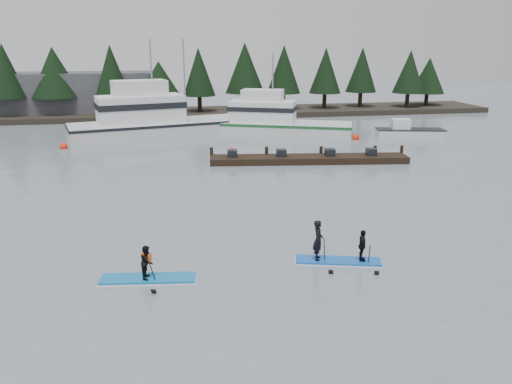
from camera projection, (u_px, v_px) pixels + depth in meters
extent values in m
plane|color=slate|center=(284.00, 262.00, 19.53)|extent=(160.00, 160.00, 0.00)
cube|color=#2D281E|center=(201.00, 113.00, 59.02)|extent=(70.00, 8.00, 0.60)
cube|color=#4C4C51|center=(78.00, 94.00, 57.85)|extent=(18.00, 6.00, 5.00)
cube|color=silver|center=(164.00, 133.00, 46.89)|extent=(17.55, 8.49, 2.26)
cube|color=white|center=(141.00, 109.00, 45.43)|extent=(8.19, 5.05, 2.44)
cylinder|color=gray|center=(152.00, 81.00, 45.18)|extent=(0.14, 0.14, 7.38)
cube|color=silver|center=(279.00, 132.00, 47.45)|extent=(14.01, 8.63, 1.93)
cube|color=white|center=(263.00, 111.00, 47.21)|extent=(6.69, 4.85, 1.93)
cylinder|color=gray|center=(273.00, 88.00, 46.41)|extent=(0.14, 0.14, 6.26)
cube|color=silver|center=(410.00, 133.00, 45.65)|extent=(6.27, 3.12, 0.70)
cube|color=black|center=(309.00, 159.00, 35.77)|extent=(14.24, 3.71, 0.47)
sphere|color=red|center=(356.00, 139.00, 44.39)|extent=(0.64, 0.64, 0.64)
sphere|color=red|center=(232.00, 154.00, 38.62)|extent=(0.61, 0.61, 0.61)
sphere|color=red|center=(64.00, 148.00, 40.55)|extent=(0.62, 0.62, 0.62)
cube|color=#126CAA|center=(148.00, 279.00, 17.99)|extent=(3.48, 1.28, 0.13)
imported|color=black|center=(147.00, 262.00, 17.80)|extent=(0.54, 0.65, 1.22)
cube|color=#F05A14|center=(147.00, 258.00, 17.76)|extent=(0.32, 0.24, 0.32)
cylinder|color=black|center=(154.00, 276.00, 17.73)|extent=(0.27, 0.85, 1.48)
cube|color=blue|center=(338.00, 261.00, 19.48)|extent=(3.38, 1.60, 0.12)
imported|color=black|center=(318.00, 240.00, 19.29)|extent=(0.52, 0.66, 1.60)
cylinder|color=black|center=(324.00, 253.00, 19.19)|extent=(0.41, 0.89, 1.61)
imported|color=black|center=(362.00, 245.00, 19.21)|extent=(0.49, 0.79, 1.26)
cylinder|color=black|center=(369.00, 259.00, 19.11)|extent=(0.38, 0.83, 1.49)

